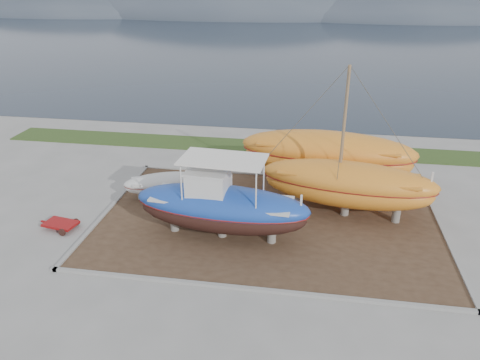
% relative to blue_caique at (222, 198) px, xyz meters
% --- Properties ---
extents(ground, '(140.00, 140.00, 0.00)m').
position_rel_blue_caique_xyz_m(ground, '(2.18, -2.03, -2.19)').
color(ground, gray).
rests_on(ground, ground).
extents(dirt_patch, '(18.00, 12.00, 0.06)m').
position_rel_blue_caique_xyz_m(dirt_patch, '(2.18, 1.97, -2.16)').
color(dirt_patch, '#422D1E').
rests_on(dirt_patch, ground).
extents(curb_frame, '(18.60, 12.60, 0.15)m').
position_rel_blue_caique_xyz_m(curb_frame, '(2.18, 1.97, -2.12)').
color(curb_frame, gray).
rests_on(curb_frame, ground).
extents(grass_strip, '(44.00, 3.00, 0.08)m').
position_rel_blue_caique_xyz_m(grass_strip, '(2.18, 13.47, -2.15)').
color(grass_strip, '#284219').
rests_on(grass_strip, ground).
extents(sea, '(260.00, 100.00, 0.04)m').
position_rel_blue_caique_xyz_m(sea, '(2.18, 67.97, -2.19)').
color(sea, '#192533').
rests_on(sea, ground).
extents(mountain_ridge, '(200.00, 36.00, 20.00)m').
position_rel_blue_caique_xyz_m(mountain_ridge, '(2.18, 122.97, -2.19)').
color(mountain_ridge, '#333D49').
rests_on(mountain_ridge, ground).
extents(blue_caique, '(9.05, 3.39, 4.27)m').
position_rel_blue_caique_xyz_m(blue_caique, '(0.00, 0.00, 0.00)').
color(blue_caique, '#1B45AC').
rests_on(blue_caique, dirt_patch).
extents(white_dinghy, '(4.93, 3.45, 1.39)m').
position_rel_blue_caique_xyz_m(white_dinghy, '(-4.33, 3.94, -1.44)').
color(white_dinghy, silver).
rests_on(white_dinghy, dirt_patch).
extents(orange_sailboat, '(9.70, 4.06, 8.21)m').
position_rel_blue_caique_xyz_m(orange_sailboat, '(6.28, 3.33, 1.97)').
color(orange_sailboat, orange).
rests_on(orange_sailboat, dirt_patch).
extents(orange_bare_hull, '(10.86, 4.07, 3.48)m').
position_rel_blue_caique_xyz_m(orange_bare_hull, '(5.20, 6.90, -0.39)').
color(orange_bare_hull, orange).
rests_on(orange_bare_hull, dirt_patch).
extents(red_trailer, '(2.73, 1.70, 0.36)m').
position_rel_blue_caique_xyz_m(red_trailer, '(-8.56, -0.56, -2.01)').
color(red_trailer, maroon).
rests_on(red_trailer, ground).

